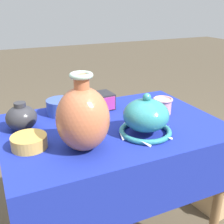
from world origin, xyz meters
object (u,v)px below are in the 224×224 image
Objects in this scene: vase_tall_bulbous at (83,118)px; jar_round_charcoal at (21,118)px; pot_squat_ochre at (29,142)px; wooden_crate at (221,186)px; pot_squat_cobalt at (61,107)px; vase_dome_bell at (146,118)px; mosaic_tile_box at (100,101)px; cup_wide_rose at (163,105)px.

vase_tall_bulbous reaches higher than jar_round_charcoal.
vase_tall_bulbous is at bearing -26.38° from pot_squat_ochre.
wooden_crate is at bearing -3.61° from jar_round_charcoal.
pot_squat_ochre is 0.18m from jar_round_charcoal.
pot_squat_cobalt is at bearing 87.80° from vase_tall_bulbous.
vase_dome_bell is 1.75× the size of mosaic_tile_box.
vase_dome_bell is 2.41× the size of cup_wide_rose.
vase_tall_bulbous reaches higher than pot_squat_cobalt.
jar_round_charcoal reaches higher than mosaic_tile_box.
vase_dome_bell is 1.77× the size of jar_round_charcoal.
mosaic_tile_box is 0.41m from jar_round_charcoal.
cup_wide_rose is (0.47, 0.17, -0.08)m from vase_tall_bulbous.
vase_dome_bell is at bearing -172.95° from wooden_crate.
vase_dome_bell is 1.72× the size of pot_squat_ochre.
jar_round_charcoal is (-0.66, 0.09, 0.01)m from cup_wide_rose.
wooden_crate is at bearing 5.00° from pot_squat_ochre.
jar_round_charcoal is at bearing 124.63° from vase_tall_bulbous.
vase_tall_bulbous is 1.26× the size of vase_dome_bell.
vase_tall_bulbous is at bearing -176.15° from wooden_crate.
pot_squat_ochre is at bearing -172.86° from cup_wide_rose.
pot_squat_ochre is 1.34m from wooden_crate.
jar_round_charcoal is 0.30× the size of wooden_crate.
pot_squat_cobalt is 1.18m from wooden_crate.
vase_tall_bulbous is 0.28m from vase_dome_bell.
pot_squat_ochre is (-0.19, 0.09, -0.10)m from vase_tall_bulbous.
vase_dome_bell is 0.45m from pot_squat_cobalt.
mosaic_tile_box is 0.32m from cup_wide_rose.
vase_dome_bell is at bearing -140.30° from cup_wide_rose.
vase_tall_bulbous is at bearing -177.44° from vase_dome_bell.
mosaic_tile_box reaches higher than cup_wide_rose.
jar_round_charcoal is (-0.20, -0.11, 0.02)m from pot_squat_cobalt.
vase_dome_bell is 1.64× the size of pot_squat_cobalt.
pot_squat_cobalt is (0.20, 0.28, 0.01)m from pot_squat_ochre.
cup_wide_rose is at bearing 39.70° from vase_dome_bell.
jar_round_charcoal reaches higher than cup_wide_rose.
mosaic_tile_box is at bearing 59.19° from vase_tall_bulbous.
cup_wide_rose is at bearing 174.97° from wooden_crate.
vase_dome_bell reaches higher than pot_squat_cobalt.
vase_tall_bulbous is 2.16× the size of pot_squat_ochre.
cup_wide_rose is at bearing -8.22° from jar_round_charcoal.
pot_squat_ochre reaches higher than wooden_crate.
mosaic_tile_box is (-0.06, 0.35, -0.03)m from vase_dome_bell.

